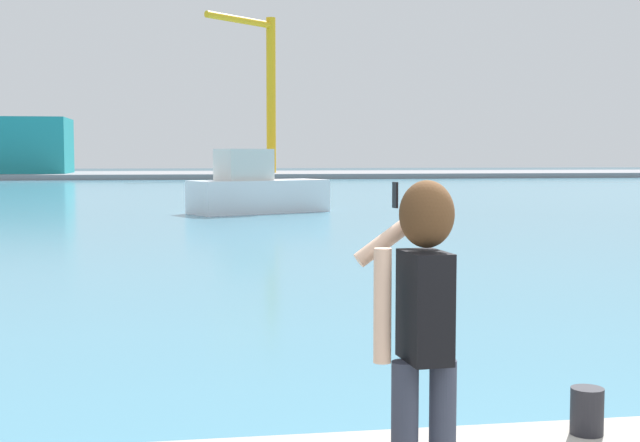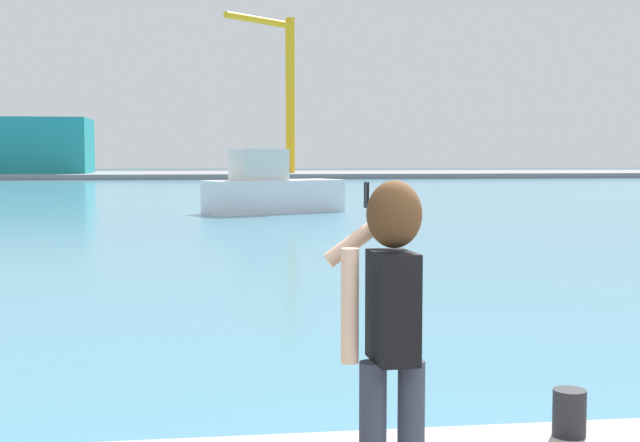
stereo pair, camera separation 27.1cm
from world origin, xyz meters
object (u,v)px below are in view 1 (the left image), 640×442
object	(u,v)px
person_photographer	(422,313)
boat_moored	(256,190)
port_crane	(265,80)
harbor_bollard	(587,411)
warehouse_left	(2,146)

from	to	relation	value
person_photographer	boat_moored	size ratio (longest dim) A/B	0.29
boat_moored	port_crane	bearing A→B (deg)	59.33
harbor_bollard	warehouse_left	distance (m)	91.01
boat_moored	warehouse_left	bearing A→B (deg)	85.30
harbor_bollard	boat_moored	world-z (taller)	boat_moored
harbor_bollard	boat_moored	bearing A→B (deg)	89.09
person_photographer	warehouse_left	world-z (taller)	warehouse_left
boat_moored	person_photographer	bearing A→B (deg)	-118.17
harbor_bollard	warehouse_left	bearing A→B (deg)	103.12
person_photographer	port_crane	world-z (taller)	port_crane
harbor_bollard	boat_moored	distance (m)	30.33
warehouse_left	port_crane	bearing A→B (deg)	-4.86
warehouse_left	port_crane	distance (m)	28.02
harbor_bollard	port_crane	bearing A→B (deg)	85.76
person_photographer	port_crane	bearing A→B (deg)	-8.98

